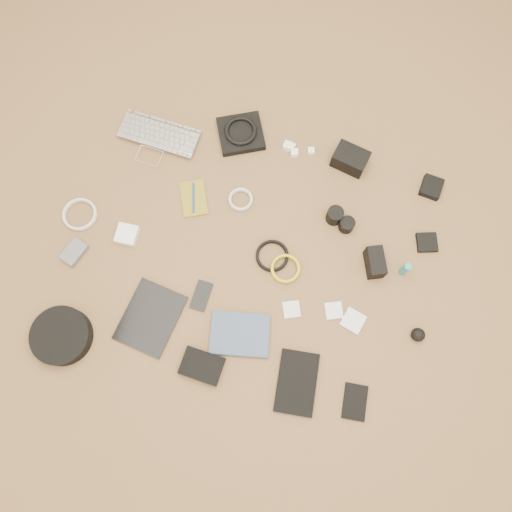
% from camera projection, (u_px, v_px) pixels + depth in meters
% --- Properties ---
extents(room_shell, '(4.04, 4.04, 2.58)m').
position_uv_depth(room_shell, '(221.00, 14.00, 0.71)').
color(room_shell, olive).
rests_on(room_shell, ground).
extents(laptop, '(0.35, 0.27, 0.03)m').
position_uv_depth(laptop, '(155.00, 145.00, 2.03)').
color(laptop, '#BCBCC0').
rests_on(laptop, ground).
extents(headphone_pouch, '(0.23, 0.22, 0.03)m').
position_uv_depth(headphone_pouch, '(241.00, 134.00, 2.04)').
color(headphone_pouch, black).
rests_on(headphone_pouch, ground).
extents(headphones, '(0.15, 0.15, 0.02)m').
position_uv_depth(headphones, '(241.00, 131.00, 2.01)').
color(headphones, black).
rests_on(headphones, headphone_pouch).
extents(charger_a, '(0.04, 0.04, 0.03)m').
position_uv_depth(charger_a, '(291.00, 147.00, 2.02)').
color(charger_a, white).
rests_on(charger_a, ground).
extents(charger_b, '(0.04, 0.04, 0.03)m').
position_uv_depth(charger_b, '(294.00, 153.00, 2.01)').
color(charger_b, white).
rests_on(charger_b, ground).
extents(charger_c, '(0.03, 0.03, 0.02)m').
position_uv_depth(charger_c, '(311.00, 151.00, 2.02)').
color(charger_c, white).
rests_on(charger_c, ground).
extents(charger_d, '(0.04, 0.04, 0.03)m').
position_uv_depth(charger_d, '(287.00, 146.00, 2.02)').
color(charger_d, white).
rests_on(charger_d, ground).
extents(dslr_camera, '(0.15, 0.13, 0.08)m').
position_uv_depth(dslr_camera, '(350.00, 159.00, 1.98)').
color(dslr_camera, black).
rests_on(dslr_camera, ground).
extents(lens_pouch, '(0.09, 0.10, 0.03)m').
position_uv_depth(lens_pouch, '(431.00, 187.00, 1.97)').
color(lens_pouch, black).
rests_on(lens_pouch, ground).
extents(notebook_olive, '(0.14, 0.17, 0.01)m').
position_uv_depth(notebook_olive, '(194.00, 198.00, 1.97)').
color(notebook_olive, olive).
rests_on(notebook_olive, ground).
extents(pen_blue, '(0.04, 0.12, 0.01)m').
position_uv_depth(pen_blue, '(194.00, 198.00, 1.96)').
color(pen_blue, navy).
rests_on(pen_blue, notebook_olive).
extents(cable_white_a, '(0.13, 0.13, 0.01)m').
position_uv_depth(cable_white_a, '(241.00, 200.00, 1.97)').
color(cable_white_a, silver).
rests_on(cable_white_a, ground).
extents(lens_a, '(0.08, 0.08, 0.07)m').
position_uv_depth(lens_a, '(335.00, 215.00, 1.92)').
color(lens_a, black).
rests_on(lens_a, ground).
extents(lens_b, '(0.06, 0.06, 0.05)m').
position_uv_depth(lens_b, '(347.00, 225.00, 1.92)').
color(lens_b, black).
rests_on(lens_b, ground).
extents(card_reader, '(0.09, 0.09, 0.02)m').
position_uv_depth(card_reader, '(427.00, 242.00, 1.92)').
color(card_reader, black).
rests_on(card_reader, ground).
extents(power_brick, '(0.08, 0.08, 0.03)m').
position_uv_depth(power_brick, '(127.00, 235.00, 1.92)').
color(power_brick, white).
rests_on(power_brick, ground).
extents(cable_white_b, '(0.15, 0.15, 0.01)m').
position_uv_depth(cable_white_b, '(80.00, 215.00, 1.95)').
color(cable_white_b, silver).
rests_on(cable_white_b, ground).
extents(cable_black, '(0.14, 0.14, 0.01)m').
position_uv_depth(cable_black, '(272.00, 256.00, 1.91)').
color(cable_black, black).
rests_on(cable_black, ground).
extents(cable_yellow, '(0.14, 0.14, 0.01)m').
position_uv_depth(cable_yellow, '(285.00, 269.00, 1.89)').
color(cable_yellow, gold).
rests_on(cable_yellow, ground).
extents(flash, '(0.09, 0.12, 0.08)m').
position_uv_depth(flash, '(375.00, 262.00, 1.86)').
color(flash, black).
rests_on(flash, ground).
extents(lens_cleaner, '(0.03, 0.03, 0.09)m').
position_uv_depth(lens_cleaner, '(405.00, 269.00, 1.85)').
color(lens_cleaner, teal).
rests_on(lens_cleaner, ground).
extents(battery_charger, '(0.10, 0.12, 0.03)m').
position_uv_depth(battery_charger, '(74.00, 252.00, 1.90)').
color(battery_charger, '#5B5B60').
rests_on(battery_charger, ground).
extents(tablet, '(0.24, 0.28, 0.01)m').
position_uv_depth(tablet, '(151.00, 318.00, 1.84)').
color(tablet, black).
rests_on(tablet, ground).
extents(phone, '(0.07, 0.12, 0.01)m').
position_uv_depth(phone, '(201.00, 296.00, 1.86)').
color(phone, black).
rests_on(phone, ground).
extents(filter_case_left, '(0.08, 0.08, 0.01)m').
position_uv_depth(filter_case_left, '(291.00, 309.00, 1.85)').
color(filter_case_left, silver).
rests_on(filter_case_left, ground).
extents(filter_case_mid, '(0.08, 0.08, 0.01)m').
position_uv_depth(filter_case_mid, '(334.00, 311.00, 1.85)').
color(filter_case_mid, silver).
rests_on(filter_case_mid, ground).
extents(filter_case_right, '(0.10, 0.10, 0.01)m').
position_uv_depth(filter_case_right, '(353.00, 321.00, 1.84)').
color(filter_case_right, silver).
rests_on(filter_case_right, ground).
extents(air_blower, '(0.06, 0.06, 0.05)m').
position_uv_depth(air_blower, '(418.00, 335.00, 1.80)').
color(air_blower, black).
rests_on(air_blower, ground).
extents(headphone_case, '(0.22, 0.22, 0.06)m').
position_uv_depth(headphone_case, '(62.00, 336.00, 1.80)').
color(headphone_case, black).
rests_on(headphone_case, ground).
extents(drive_case, '(0.16, 0.12, 0.04)m').
position_uv_depth(drive_case, '(202.00, 366.00, 1.78)').
color(drive_case, black).
rests_on(drive_case, ground).
extents(paperback, '(0.23, 0.18, 0.02)m').
position_uv_depth(paperback, '(238.00, 357.00, 1.80)').
color(paperback, '#3E4D69').
rests_on(paperback, ground).
extents(notebook_black_a, '(0.15, 0.23, 0.02)m').
position_uv_depth(notebook_black_a, '(297.00, 383.00, 1.78)').
color(notebook_black_a, black).
rests_on(notebook_black_a, ground).
extents(notebook_black_b, '(0.08, 0.13, 0.01)m').
position_uv_depth(notebook_black_b, '(355.00, 402.00, 1.76)').
color(notebook_black_b, black).
rests_on(notebook_black_b, ground).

